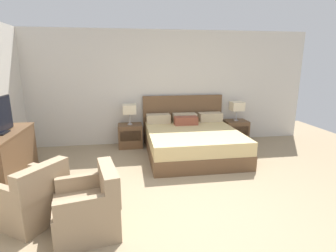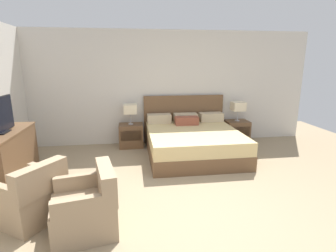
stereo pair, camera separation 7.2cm
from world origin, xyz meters
TOP-DOWN VIEW (x-y plane):
  - ground_plane at (0.00, 0.00)m, footprint 9.67×9.67m
  - wall_back at (0.00, 3.25)m, footprint 7.18×0.06m
  - bed at (0.55, 2.24)m, footprint 1.91×2.02m
  - nightstand_left at (-0.72, 2.95)m, footprint 0.54×0.43m
  - nightstand_right at (1.82, 2.95)m, footprint 0.54×0.43m
  - table_lamp_left at (-0.72, 2.95)m, footprint 0.29×0.29m
  - table_lamp_right at (1.82, 2.95)m, footprint 0.29×0.29m
  - dresser at (-2.72, 1.47)m, footprint 0.49×1.41m
  - armchair_by_window at (-1.95, 0.22)m, footprint 0.95×0.95m
  - armchair_companion at (-1.23, -0.11)m, footprint 0.81×0.81m

SIDE VIEW (x-z plane):
  - ground_plane at x=0.00m, z-range 0.00..0.00m
  - nightstand_left at x=-0.72m, z-range 0.00..0.53m
  - nightstand_right at x=1.82m, z-range 0.00..0.53m
  - armchair_by_window at x=-1.95m, z-range -0.10..0.66m
  - armchair_companion at x=-1.23m, z-range -0.10..0.66m
  - bed at x=0.55m, z-range -0.27..0.87m
  - dresser at x=-2.72m, z-range 0.01..0.83m
  - table_lamp_left at x=-0.72m, z-range 0.65..1.10m
  - table_lamp_right at x=1.82m, z-range 0.65..1.10m
  - wall_back at x=0.00m, z-range 0.00..2.61m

